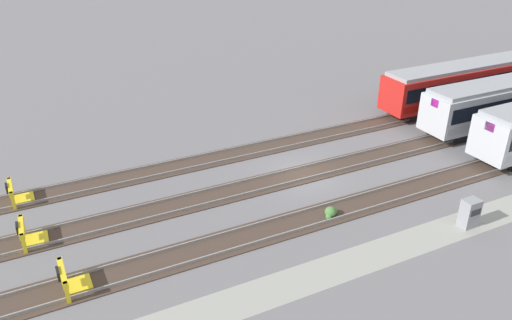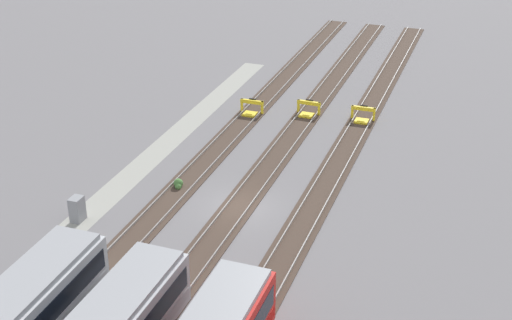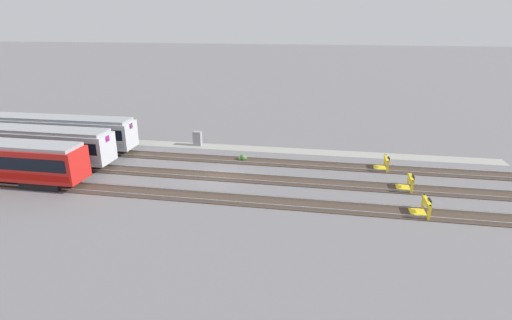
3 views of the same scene
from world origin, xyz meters
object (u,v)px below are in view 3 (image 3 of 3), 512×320
subway_car_front_row_centre (53,132)px  bumper_stop_nearest_track (383,164)px  subway_car_front_row_leftmost (23,144)px  bumper_stop_near_inner_track (407,183)px  bumper_stop_middle_track (422,208)px  electrical_cabinet (197,138)px  weed_clump (242,158)px

subway_car_front_row_centre → bumper_stop_nearest_track: bearing=-179.9°
subway_car_front_row_leftmost → bumper_stop_nearest_track: bearing=-172.5°
subway_car_front_row_centre → bumper_stop_near_inner_track: subway_car_front_row_centre is taller
subway_car_front_row_leftmost → bumper_stop_near_inner_track: size_ratio=8.98×
bumper_stop_nearest_track → subway_car_front_row_leftmost: bearing=7.5°
bumper_stop_nearest_track → bumper_stop_middle_track: bearing=100.4°
bumper_stop_nearest_track → electrical_cabinet: size_ratio=1.25×
subway_car_front_row_centre → bumper_stop_near_inner_track: (-35.68, 4.47, -1.53)m
subway_car_front_row_centre → bumper_stop_middle_track: bearing=165.9°
subway_car_front_row_leftmost → electrical_cabinet: (-14.66, -8.77, -1.24)m
weed_clump → bumper_stop_middle_track: bearing=148.7°
subway_car_front_row_leftmost → bumper_stop_middle_track: bearing=172.8°
subway_car_front_row_centre → bumper_stop_nearest_track: 34.34m
subway_car_front_row_centre → bumper_stop_near_inner_track: 35.99m
electrical_cabinet → weed_clump: size_ratio=1.74×
bumper_stop_near_inner_track → bumper_stop_nearest_track: bearing=-73.2°
bumper_stop_nearest_track → bumper_stop_near_inner_track: (-1.37, 4.52, 0.00)m
bumper_stop_near_inner_track → electrical_cabinet: size_ratio=1.25×
weed_clump → bumper_stop_nearest_track: bearing=179.0°
subway_car_front_row_centre → bumper_stop_nearest_track: subway_car_front_row_centre is taller
subway_car_front_row_leftmost → bumper_stop_middle_track: (-35.98, 4.55, -1.53)m
electrical_cabinet → subway_car_front_row_leftmost: bearing=30.9°
bumper_stop_nearest_track → bumper_stop_near_inner_track: same height
electrical_cabinet → weed_clump: (-6.00, 4.00, -0.56)m
subway_car_front_row_leftmost → subway_car_front_row_centre: bearing=-90.0°
subway_car_front_row_centre → electrical_cabinet: subway_car_front_row_centre is taller
subway_car_front_row_centre → bumper_stop_middle_track: size_ratio=9.00×
subway_car_front_row_leftmost → weed_clump: bearing=-167.0°
bumper_stop_near_inner_track → weed_clump: bumper_stop_near_inner_track is taller
subway_car_front_row_centre → weed_clump: bearing=-179.2°
bumper_stop_near_inner_track → bumper_stop_middle_track: size_ratio=1.00×
subway_car_front_row_leftmost → bumper_stop_middle_track: subway_car_front_row_leftmost is taller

